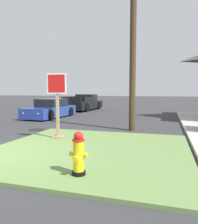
# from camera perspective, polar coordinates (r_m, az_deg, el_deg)

# --- Properties ---
(grass_corner_patch) EXTENTS (5.65, 5.63, 0.08)m
(grass_corner_patch) POSITION_cam_1_polar(r_m,az_deg,el_deg) (6.67, -2.39, -9.57)
(grass_corner_patch) COLOR #668447
(grass_corner_patch) RESTS_ON ground
(fire_hydrant) EXTENTS (0.38, 0.34, 0.88)m
(fire_hydrant) POSITION_cam_1_polar(r_m,az_deg,el_deg) (4.53, -5.27, -10.77)
(fire_hydrant) COLOR black
(fire_hydrant) RESTS_ON grass_corner_patch
(stop_sign) EXTENTS (0.71, 0.32, 2.30)m
(stop_sign) POSITION_cam_1_polar(r_m,az_deg,el_deg) (8.01, -10.60, 1.27)
(stop_sign) COLOR #A3845B
(stop_sign) RESTS_ON grass_corner_patch
(manhole_cover) EXTENTS (0.70, 0.70, 0.02)m
(manhole_cover) POSITION_cam_1_polar(r_m,az_deg,el_deg) (10.60, -15.65, -4.37)
(manhole_cover) COLOR black
(manhole_cover) RESTS_ON ground
(parked_sedan_blue) EXTENTS (2.01, 4.37, 1.25)m
(parked_sedan_blue) POSITION_cam_1_polar(r_m,az_deg,el_deg) (15.39, -12.28, 0.65)
(parked_sedan_blue) COLOR #233D93
(parked_sedan_blue) RESTS_ON ground
(pickup_truck_black) EXTENTS (2.37, 5.22, 1.48)m
(pickup_truck_black) POSITION_cam_1_polar(r_m,az_deg,el_deg) (21.07, -3.89, 2.18)
(pickup_truck_black) COLOR black
(pickup_truck_black) RESTS_ON ground
(utility_pole) EXTENTS (1.67, 0.28, 8.78)m
(utility_pole) POSITION_cam_1_polar(r_m,az_deg,el_deg) (10.41, 8.74, 21.13)
(utility_pole) COLOR #42301E
(utility_pole) RESTS_ON ground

